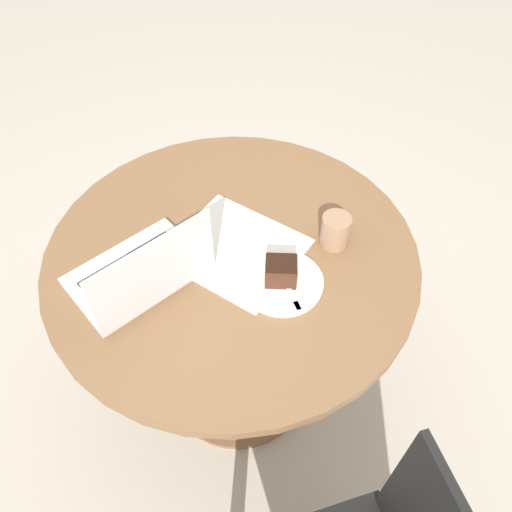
{
  "coord_description": "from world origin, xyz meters",
  "views": [
    {
      "loc": [
        0.76,
        -0.46,
        1.78
      ],
      "look_at": [
        0.09,
        0.02,
        0.81
      ],
      "focal_mm": 35.0,
      "sensor_mm": 36.0,
      "label": 1
    }
  ],
  "objects": [
    {
      "name": "plate",
      "position": [
        0.17,
        0.04,
        0.77
      ],
      "size": [
        0.21,
        0.21,
        0.01
      ],
      "color": "silver",
      "rests_on": "dining_table"
    },
    {
      "name": "dining_table",
      "position": [
        0.0,
        0.0,
        0.58
      ],
      "size": [
        1.01,
        1.01,
        0.77
      ],
      "color": "brown",
      "rests_on": "ground_plane"
    },
    {
      "name": "paper_document",
      "position": [
        0.01,
        0.01,
        0.77
      ],
      "size": [
        0.41,
        0.39,
        0.0
      ],
      "rotation": [
        0.0,
        0.0,
        0.36
      ],
      "color": "white",
      "rests_on": "dining_table"
    },
    {
      "name": "laptop",
      "position": [
        -0.04,
        -0.24,
        0.8
      ],
      "size": [
        0.26,
        0.35,
        0.22
      ],
      "rotation": [
        0.0,
        0.0,
        7.96
      ],
      "color": "silver",
      "rests_on": "dining_table"
    },
    {
      "name": "cake_slice",
      "position": [
        0.16,
        0.04,
        0.81
      ],
      "size": [
        0.1,
        0.1,
        0.07
      ],
      "rotation": [
        0.0,
        0.0,
        4.05
      ],
      "color": "#472619",
      "rests_on": "plate"
    },
    {
      "name": "ground_plane",
      "position": [
        0.0,
        0.0,
        0.0
      ],
      "size": [
        12.0,
        12.0,
        0.0
      ],
      "primitive_type": "plane",
      "color": "#B7AD9E"
    },
    {
      "name": "fork",
      "position": [
        0.2,
        0.04,
        0.78
      ],
      "size": [
        0.17,
        0.07,
        0.0
      ],
      "rotation": [
        0.0,
        0.0,
        6.0
      ],
      "color": "silver",
      "rests_on": "plate"
    },
    {
      "name": "coffee_glass",
      "position": [
        0.14,
        0.24,
        0.81
      ],
      "size": [
        0.08,
        0.08,
        0.09
      ],
      "color": "#997556",
      "rests_on": "dining_table"
    }
  ]
}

